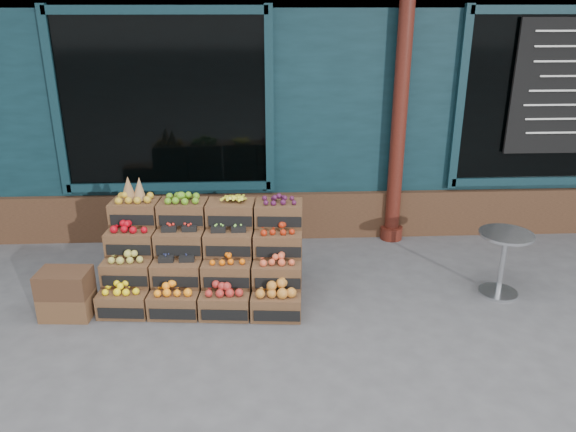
{
  "coord_description": "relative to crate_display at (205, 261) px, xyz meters",
  "views": [
    {
      "loc": [
        -0.46,
        -4.55,
        2.86
      ],
      "look_at": [
        -0.2,
        0.7,
        0.85
      ],
      "focal_mm": 35.0,
      "sensor_mm": 36.0,
      "label": 1
    }
  ],
  "objects": [
    {
      "name": "spare_crates",
      "position": [
        -1.31,
        -0.36,
        -0.14
      ],
      "size": [
        0.5,
        0.36,
        0.48
      ],
      "rotation": [
        0.0,
        0.0,
        -0.07
      ],
      "color": "#543721",
      "rests_on": "ground"
    },
    {
      "name": "crate_display",
      "position": [
        0.0,
        0.0,
        0.0
      ],
      "size": [
        2.03,
        1.11,
        1.23
      ],
      "rotation": [
        0.0,
        0.0,
        -0.08
      ],
      "color": "#543721",
      "rests_on": "ground"
    },
    {
      "name": "shopkeeper",
      "position": [
        -0.39,
        2.12,
        0.69
      ],
      "size": [
        0.85,
        0.62,
        2.14
      ],
      "primitive_type": "imported",
      "rotation": [
        0.0,
        0.0,
        3.29
      ],
      "color": "#164F29",
      "rests_on": "ground"
    },
    {
      "name": "bistro_table",
      "position": [
        3.05,
        -0.13,
        0.05
      ],
      "size": [
        0.55,
        0.55,
        0.69
      ],
      "rotation": [
        0.0,
        0.0,
        -0.22
      ],
      "color": "silver",
      "rests_on": "ground"
    },
    {
      "name": "ground",
      "position": [
        1.05,
        -0.67,
        -0.38
      ],
      "size": [
        60.0,
        60.0,
        0.0
      ],
      "primitive_type": "plane",
      "color": "#464649",
      "rests_on": "ground"
    },
    {
      "name": "shop_facade",
      "position": [
        1.05,
        4.44,
        2.02
      ],
      "size": [
        12.0,
        6.24,
        4.8
      ],
      "color": "#0D252C",
      "rests_on": "ground"
    }
  ]
}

